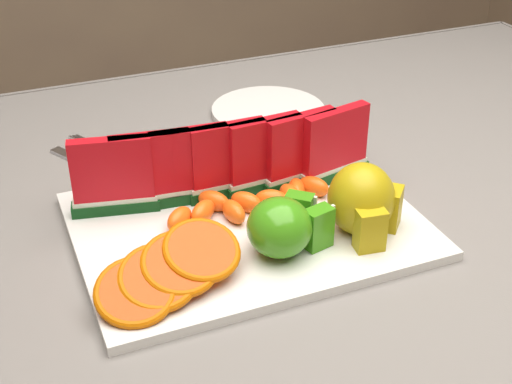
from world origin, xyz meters
The scene contains 11 objects.
table centered at (0.00, 0.00, 0.65)m, with size 1.40×0.90×0.75m.
tablecloth centered at (0.00, 0.00, 0.72)m, with size 1.53×1.03×0.20m.
platter centered at (-0.04, -0.02, 0.76)m, with size 0.40×0.30×0.01m.
apple_cluster centered at (-0.02, -0.09, 0.80)m, with size 0.11×0.09×0.07m.
pear_cluster centered at (0.08, -0.08, 0.81)m, with size 0.10×0.10×0.09m.
side_plate centered at (0.11, 0.27, 0.76)m, with size 0.22×0.22×0.01m.
fork centered at (-0.18, 0.21, 0.76)m, with size 0.10×0.19×0.00m.
watermelon_row centered at (-0.04, 0.05, 0.82)m, with size 0.39×0.07×0.10m.
orange_fan_front centered at (-0.16, -0.10, 0.79)m, with size 0.18×0.12×0.05m.
orange_fan_back centered at (-0.01, 0.11, 0.79)m, with size 0.37×0.10×0.05m.
tangerine_segments centered at (-0.03, 0.00, 0.78)m, with size 0.22×0.08×0.03m.
Camera 1 is at (-0.30, -0.67, 1.24)m, focal length 50.00 mm.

